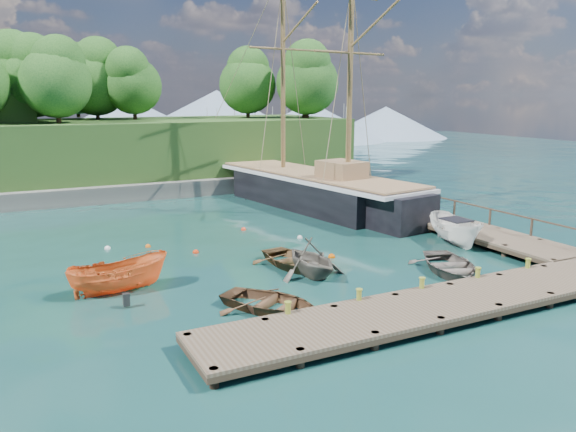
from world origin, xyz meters
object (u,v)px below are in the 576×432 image
object	(u,v)px
rowboat_3	(449,272)
schooner	(313,192)
rowboat_2	(294,267)
rowboat_1	(311,275)
motorboat_orange	(120,292)
cabin_boat_white	(455,244)
rowboat_0	(271,310)

from	to	relation	value
rowboat_3	schooner	world-z (taller)	schooner
schooner	rowboat_3	bearing A→B (deg)	-105.68
schooner	rowboat_2	bearing A→B (deg)	-131.66
rowboat_1	schooner	world-z (taller)	schooner
rowboat_3	motorboat_orange	size ratio (longest dim) A/B	1.04
motorboat_orange	cabin_boat_white	distance (m)	18.22
rowboat_1	cabin_boat_white	size ratio (longest dim) A/B	0.75
rowboat_2	motorboat_orange	bearing A→B (deg)	172.74
rowboat_2	motorboat_orange	xyz separation A→B (m)	(-8.23, 0.10, 0.00)
schooner	cabin_boat_white	bearing A→B (deg)	-90.91
rowboat_0	rowboat_3	size ratio (longest dim) A/B	0.94
rowboat_1	schooner	xyz separation A→B (m)	(8.03, 14.27, 1.10)
rowboat_0	motorboat_orange	size ratio (longest dim) A/B	0.98
cabin_boat_white	schooner	world-z (taller)	schooner
rowboat_3	cabin_boat_white	world-z (taller)	cabin_boat_white
rowboat_3	schooner	bearing A→B (deg)	105.33
rowboat_0	schooner	world-z (taller)	schooner
rowboat_0	cabin_boat_white	bearing A→B (deg)	-16.57
rowboat_2	cabin_boat_white	world-z (taller)	cabin_boat_white
cabin_boat_white	rowboat_2	bearing A→B (deg)	-166.62
rowboat_2	motorboat_orange	distance (m)	8.23
rowboat_1	rowboat_2	bearing A→B (deg)	90.33
rowboat_0	cabin_boat_white	world-z (taller)	cabin_boat_white
rowboat_1	schooner	bearing A→B (deg)	57.51
rowboat_1	cabin_boat_white	world-z (taller)	rowboat_1
rowboat_0	schooner	bearing A→B (deg)	21.93
rowboat_0	rowboat_1	distance (m)	4.62
rowboat_1	motorboat_orange	bearing A→B (deg)	165.48
cabin_boat_white	motorboat_orange	bearing A→B (deg)	-166.11
rowboat_1	rowboat_3	bearing A→B (deg)	-25.58
rowboat_2	cabin_boat_white	xyz separation A→B (m)	(9.98, -0.31, 0.00)
cabin_boat_white	schooner	xyz separation A→B (m)	(-1.86, 13.00, 1.10)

